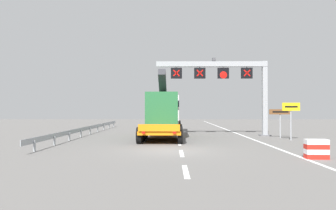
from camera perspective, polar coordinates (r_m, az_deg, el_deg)
The scene contains 9 objects.
ground at distance 18.16m, azimuth 0.38°, elevation -7.95°, with size 112.00×112.00×0.00m, color slate.
lane_markings at distance 31.69m, azimuth 1.55°, elevation -4.84°, with size 0.20×41.77×0.01m.
edge_line_right at distance 30.72m, azimuth 12.16°, elevation -4.96°, with size 0.20×63.00×0.01m, color silver.
overhead_lane_gantry at distance 28.77m, azimuth 10.16°, elevation 4.90°, with size 9.79×0.90×6.70m.
heavy_haul_truck_orange at distance 28.94m, azimuth -0.62°, elevation -1.30°, with size 3.25×14.11×5.30m.
exit_sign_yellow at distance 25.52m, azimuth 20.60°, elevation -1.19°, with size 1.29×0.15×2.75m.
tourist_info_sign_brown at distance 27.19m, azimuth 18.94°, elevation -1.80°, with size 1.73×0.15×2.27m.
crash_barrier_striped at distance 16.64m, azimuth 24.40°, elevation -6.99°, with size 1.02×0.55×0.90m.
guardrail_left at distance 30.54m, azimuth -13.47°, elevation -3.93°, with size 0.13×27.13×0.76m.
Camera 1 is at (0.07, -18.02, 2.29)m, focal length 35.06 mm.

